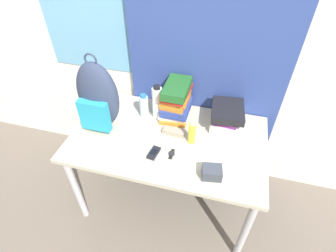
{
  "coord_description": "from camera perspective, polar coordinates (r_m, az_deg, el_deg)",
  "views": [
    {
      "loc": [
        0.33,
        -0.84,
        1.96
      ],
      "look_at": [
        0.0,
        0.39,
        0.81
      ],
      "focal_mm": 28.0,
      "sensor_mm": 36.0,
      "label": 1
    }
  ],
  "objects": [
    {
      "name": "ground_plane",
      "position": [
        2.16,
        -2.94,
        -23.36
      ],
      "size": [
        12.0,
        12.0,
        0.0
      ],
      "primitive_type": "plane",
      "color": "#665B51"
    },
    {
      "name": "wall_back",
      "position": [
        1.88,
        3.85,
        19.61
      ],
      "size": [
        6.0,
        0.06,
        2.5
      ],
      "color": "silver",
      "rests_on": "ground_plane"
    },
    {
      "name": "curtain_blue",
      "position": [
        1.81,
        8.98,
        18.25
      ],
      "size": [
        1.12,
        0.04,
        2.5
      ],
      "color": "navy",
      "rests_on": "ground_plane"
    },
    {
      "name": "desk",
      "position": [
        1.84,
        0.0,
        -4.16
      ],
      "size": [
        1.32,
        0.78,
        0.71
      ],
      "color": "#B7B299",
      "rests_on": "ground_plane"
    },
    {
      "name": "backpack",
      "position": [
        1.79,
        -15.02,
        6.0
      ],
      "size": [
        0.29,
        0.2,
        0.55
      ],
      "color": "#2D3851",
      "rests_on": "desk"
    },
    {
      "name": "book_stack_left",
      "position": [
        1.88,
        1.81,
        5.51
      ],
      "size": [
        0.24,
        0.29,
        0.27
      ],
      "color": "orange",
      "rests_on": "desk"
    },
    {
      "name": "book_stack_center",
      "position": [
        1.88,
        12.71,
        2.25
      ],
      "size": [
        0.24,
        0.29,
        0.15
      ],
      "color": "silver",
      "rests_on": "desk"
    },
    {
      "name": "water_bottle",
      "position": [
        1.91,
        -5.25,
        4.35
      ],
      "size": [
        0.06,
        0.06,
        0.19
      ],
      "color": "silver",
      "rests_on": "desk"
    },
    {
      "name": "sports_bottle",
      "position": [
        1.87,
        -2.34,
        5.12
      ],
      "size": [
        0.07,
        0.07,
        0.27
      ],
      "color": "white",
      "rests_on": "desk"
    },
    {
      "name": "sunscreen_bottle",
      "position": [
        1.71,
        5.23,
        -1.48
      ],
      "size": [
        0.05,
        0.05,
        0.17
      ],
      "color": "yellow",
      "rests_on": "desk"
    },
    {
      "name": "cell_phone",
      "position": [
        1.68,
        -3.1,
        -5.86
      ],
      "size": [
        0.07,
        0.12,
        0.02
      ],
      "color": "black",
      "rests_on": "desk"
    },
    {
      "name": "sunglasses_case",
      "position": [
        1.8,
        1.27,
        -1.31
      ],
      "size": [
        0.16,
        0.07,
        0.04
      ],
      "color": "gray",
      "rests_on": "desk"
    },
    {
      "name": "camera_pouch",
      "position": [
        1.56,
        9.52,
        -9.91
      ],
      "size": [
        0.13,
        0.11,
        0.07
      ],
      "color": "#383D47",
      "rests_on": "desk"
    },
    {
      "name": "wristwatch",
      "position": [
        1.67,
        0.79,
        -6.06
      ],
      "size": [
        0.04,
        0.09,
        0.01
      ],
      "color": "black",
      "rests_on": "desk"
    }
  ]
}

